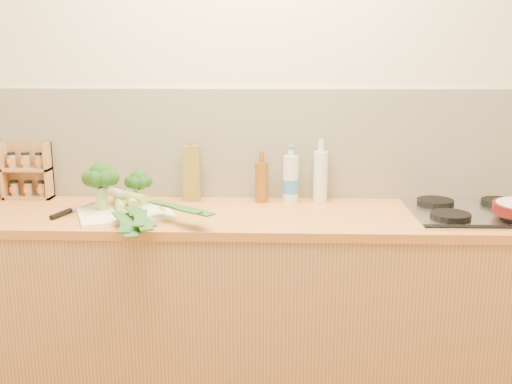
# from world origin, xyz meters

# --- Properties ---
(room_shell) EXTENTS (3.50, 3.50, 3.50)m
(room_shell) POSITION_xyz_m (0.00, 1.49, 1.17)
(room_shell) COLOR beige
(room_shell) RESTS_ON ground
(counter) EXTENTS (3.20, 0.62, 0.90)m
(counter) POSITION_xyz_m (0.00, 1.20, 0.45)
(counter) COLOR tan
(counter) RESTS_ON ground
(gas_hob) EXTENTS (0.58, 0.50, 0.04)m
(gas_hob) POSITION_xyz_m (1.02, 1.20, 0.91)
(gas_hob) COLOR silver
(gas_hob) RESTS_ON counter
(chopping_board) EXTENTS (0.49, 0.43, 0.01)m
(chopping_board) POSITION_xyz_m (-0.55, 1.14, 0.91)
(chopping_board) COLOR white
(chopping_board) RESTS_ON counter
(broccoli_left) EXTENTS (0.16, 0.17, 0.22)m
(broccoli_left) POSITION_xyz_m (-0.67, 1.19, 1.06)
(broccoli_left) COLOR #87AB64
(broccoli_left) RESTS_ON chopping_board
(broccoli_right) EXTENTS (0.13, 0.13, 0.17)m
(broccoli_right) POSITION_xyz_m (-0.52, 1.26, 1.03)
(broccoli_right) COLOR #87AB64
(broccoli_right) RESTS_ON chopping_board
(leek_front) EXTENTS (0.29, 0.70, 0.04)m
(leek_front) POSITION_xyz_m (-0.57, 1.12, 0.94)
(leek_front) COLOR white
(leek_front) RESTS_ON chopping_board
(leek_mid) EXTENTS (0.26, 0.60, 0.04)m
(leek_mid) POSITION_xyz_m (-0.50, 1.09, 0.95)
(leek_mid) COLOR white
(leek_mid) RESTS_ON chopping_board
(leek_back) EXTENTS (0.55, 0.44, 0.04)m
(leek_back) POSITION_xyz_m (-0.46, 1.14, 0.97)
(leek_back) COLOR white
(leek_back) RESTS_ON chopping_board
(chefs_knife) EXTENTS (0.13, 0.32, 0.02)m
(chefs_knife) POSITION_xyz_m (-0.82, 1.14, 0.91)
(chefs_knife) COLOR silver
(chefs_knife) RESTS_ON counter
(spice_rack) EXTENTS (0.23, 0.09, 0.28)m
(spice_rack) POSITION_xyz_m (-1.11, 1.44, 1.02)
(spice_rack) COLOR #A27345
(spice_rack) RESTS_ON counter
(oil_tin) EXTENTS (0.08, 0.05, 0.30)m
(oil_tin) POSITION_xyz_m (-0.29, 1.41, 1.04)
(oil_tin) COLOR olive
(oil_tin) RESTS_ON counter
(glass_bottle) EXTENTS (0.07, 0.07, 0.31)m
(glass_bottle) POSITION_xyz_m (0.34, 1.42, 1.03)
(glass_bottle) COLOR silver
(glass_bottle) RESTS_ON counter
(amber_bottle) EXTENTS (0.06, 0.06, 0.25)m
(amber_bottle) POSITION_xyz_m (0.05, 1.40, 1.00)
(amber_bottle) COLOR brown
(amber_bottle) RESTS_ON counter
(water_bottle) EXTENTS (0.08, 0.08, 0.26)m
(water_bottle) POSITION_xyz_m (0.19, 1.40, 1.01)
(water_bottle) COLOR silver
(water_bottle) RESTS_ON counter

